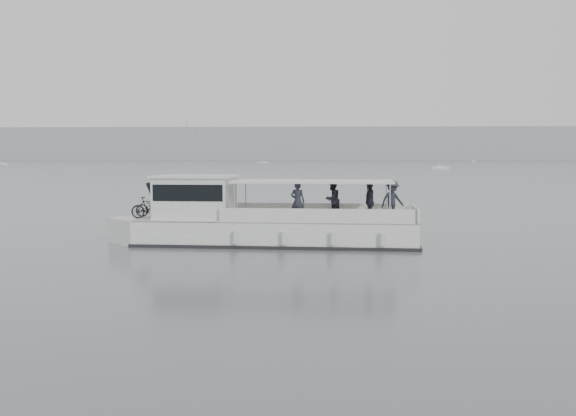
{
  "coord_description": "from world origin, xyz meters",
  "views": [
    {
      "loc": [
        -3.79,
        -25.19,
        3.89
      ],
      "look_at": [
        -5.08,
        2.72,
        1.6
      ],
      "focal_mm": 40.0,
      "sensor_mm": 36.0,
      "label": 1
    }
  ],
  "objects": [
    {
      "name": "moored_fleet",
      "position": [
        -31.58,
        222.21,
        0.36
      ],
      "size": [
        449.53,
        334.66,
        9.54
      ],
      "color": "white",
      "rests_on": "ground"
    },
    {
      "name": "headland",
      "position": [
        0.0,
        560.0,
        14.0
      ],
      "size": [
        1400.0,
        90.0,
        28.0
      ],
      "primitive_type": "cube",
      "color": "#939EA8",
      "rests_on": "ground"
    },
    {
      "name": "tour_boat",
      "position": [
        -6.78,
        2.79,
        0.95
      ],
      "size": [
        13.89,
        4.18,
        5.79
      ],
      "rotation": [
        0.0,
        0.0,
        -0.06
      ],
      "color": "white",
      "rests_on": "ground"
    },
    {
      "name": "ground",
      "position": [
        0.0,
        0.0,
        0.0
      ],
      "size": [
        1400.0,
        1400.0,
        0.0
      ],
      "primitive_type": "plane",
      "color": "#565E65",
      "rests_on": "ground"
    }
  ]
}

